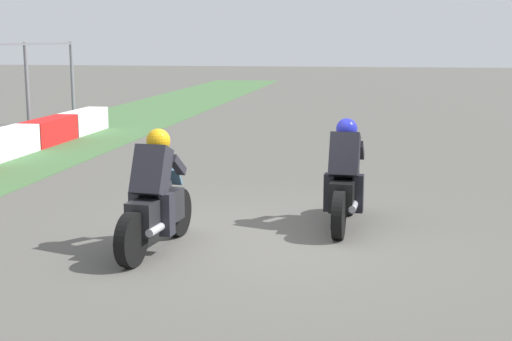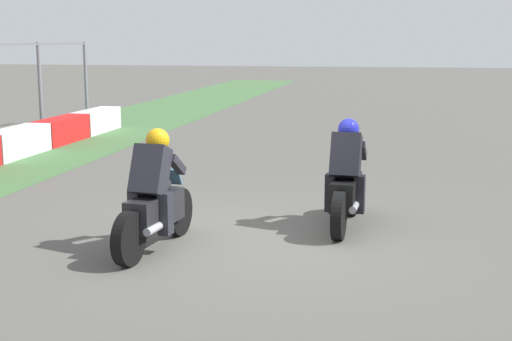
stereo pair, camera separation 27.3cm
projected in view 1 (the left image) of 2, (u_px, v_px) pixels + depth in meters
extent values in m
plane|color=#52504A|center=(262.00, 237.00, 9.67)|extent=(120.00, 120.00, 0.00)
cube|color=silver|center=(5.00, 144.00, 16.02)|extent=(2.16, 0.60, 0.64)
cube|color=red|center=(49.00, 131.00, 18.15)|extent=(2.16, 0.60, 0.64)
cube|color=silver|center=(84.00, 122.00, 20.29)|extent=(2.16, 0.60, 0.64)
cylinder|color=slate|center=(27.00, 91.00, 19.08)|extent=(0.10, 0.10, 2.51)
cylinder|color=slate|center=(72.00, 84.00, 21.89)|extent=(0.10, 0.10, 2.51)
cylinder|color=black|center=(349.00, 193.00, 10.87)|extent=(0.65, 0.17, 0.64)
cylinder|color=black|center=(339.00, 215.00, 9.53)|extent=(0.65, 0.17, 0.64)
cube|color=black|center=(345.00, 191.00, 10.17)|extent=(1.12, 0.38, 0.40)
ellipsoid|color=black|center=(346.00, 169.00, 10.21)|extent=(0.50, 0.33, 0.24)
cube|color=red|center=(341.00, 197.00, 9.67)|extent=(0.07, 0.16, 0.08)
cylinder|color=#A5A5AD|center=(354.00, 206.00, 9.82)|extent=(0.42, 0.12, 0.10)
cube|color=black|center=(345.00, 155.00, 9.98)|extent=(0.51, 0.43, 0.66)
sphere|color=#1F24AF|center=(347.00, 129.00, 10.13)|extent=(0.32, 0.32, 0.30)
cube|color=#6F5094|center=(348.00, 161.00, 10.59)|extent=(0.17, 0.27, 0.23)
cube|color=black|center=(329.00, 192.00, 10.09)|extent=(0.19, 0.15, 0.52)
cube|color=black|center=(358.00, 193.00, 10.01)|extent=(0.19, 0.15, 0.52)
cube|color=black|center=(335.00, 150.00, 10.38)|extent=(0.39, 0.12, 0.31)
cube|color=black|center=(360.00, 150.00, 10.30)|extent=(0.39, 0.12, 0.31)
cylinder|color=black|center=(178.00, 212.00, 9.69)|extent=(0.65, 0.21, 0.64)
cylinder|color=black|center=(131.00, 240.00, 8.37)|extent=(0.65, 0.21, 0.64)
cube|color=black|center=(156.00, 211.00, 9.00)|extent=(1.13, 0.45, 0.40)
ellipsoid|color=black|center=(159.00, 186.00, 9.04)|extent=(0.51, 0.35, 0.24)
cube|color=red|center=(138.00, 219.00, 8.51)|extent=(0.08, 0.17, 0.08)
cylinder|color=#A5A5AD|center=(157.00, 229.00, 8.64)|extent=(0.43, 0.15, 0.10)
cube|color=#23232B|center=(152.00, 171.00, 8.81)|extent=(0.53, 0.45, 0.66)
sphere|color=orange|center=(158.00, 141.00, 8.96)|extent=(0.33, 0.33, 0.30)
cube|color=#446880|center=(171.00, 177.00, 9.41)|extent=(0.18, 0.28, 0.23)
cube|color=#23232B|center=(137.00, 212.00, 8.94)|extent=(0.20, 0.16, 0.52)
cube|color=#23232B|center=(167.00, 214.00, 8.83)|extent=(0.20, 0.16, 0.52)
cube|color=#23232B|center=(151.00, 164.00, 9.21)|extent=(0.39, 0.14, 0.31)
cube|color=#23232B|center=(177.00, 165.00, 9.11)|extent=(0.39, 0.14, 0.31)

